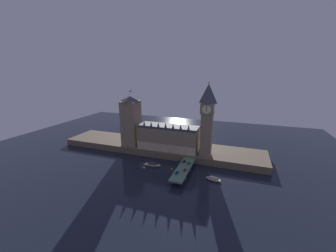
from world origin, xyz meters
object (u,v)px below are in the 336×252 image
at_px(car_northbound_lead, 184,161).
at_px(car_southbound_trail, 189,163).
at_px(car_southbound_lead, 185,170).
at_px(victoria_tower, 131,121).
at_px(pedestrian_near_rail, 173,173).
at_px(car_northbound_trail, 177,173).
at_px(boat_downstream, 213,179).
at_px(street_lamp_far, 182,156).
at_px(boat_upstream, 153,165).
at_px(street_lamp_mid, 189,164).
at_px(pedestrian_mid_walk, 188,170).
at_px(street_lamp_near, 172,171).
at_px(clock_tower, 207,118).

bearing_deg(car_northbound_lead, car_southbound_trail, -26.35).
height_order(car_southbound_lead, car_southbound_trail, car_southbound_lead).
distance_m(victoria_tower, pedestrian_near_rail, 83.93).
distance_m(car_northbound_trail, boat_downstream, 29.81).
relative_size(car_southbound_trail, pedestrian_near_rail, 2.83).
height_order(car_southbound_trail, street_lamp_far, street_lamp_far).
distance_m(car_northbound_lead, street_lamp_far, 5.32).
height_order(car_southbound_trail, boat_upstream, car_southbound_trail).
bearing_deg(car_northbound_trail, boat_upstream, 150.28).
xyz_separation_m(car_southbound_trail, boat_upstream, (-33.34, -3.78, -5.17)).
height_order(car_northbound_trail, boat_upstream, car_northbound_trail).
bearing_deg(car_southbound_lead, boat_upstream, 163.73).
bearing_deg(street_lamp_mid, pedestrian_mid_walk, -96.81).
height_order(car_northbound_trail, street_lamp_far, street_lamp_far).
height_order(car_northbound_trail, car_southbound_lead, car_southbound_lead).
bearing_deg(car_southbound_lead, car_southbound_trail, 90.00).
xyz_separation_m(street_lamp_near, street_lamp_mid, (10.42, 14.72, 0.73)).
bearing_deg(pedestrian_near_rail, victoria_tower, 143.30).
bearing_deg(pedestrian_near_rail, street_lamp_near, -100.17).
height_order(pedestrian_near_rail, street_lamp_mid, street_lamp_mid).
distance_m(car_northbound_lead, car_northbound_trail, 22.45).
height_order(clock_tower, pedestrian_mid_walk, clock_tower).
bearing_deg(victoria_tower, street_lamp_mid, -25.40).
distance_m(pedestrian_near_rail, street_lamp_far, 27.42).
bearing_deg(boat_upstream, boat_downstream, -7.59).
xyz_separation_m(car_northbound_lead, pedestrian_near_rail, (-2.40, -24.44, 0.19)).
relative_size(car_southbound_lead, boat_downstream, 0.31).
height_order(car_southbound_trail, pedestrian_near_rail, pedestrian_near_rail).
relative_size(street_lamp_mid, boat_upstream, 0.45).
bearing_deg(street_lamp_near, boat_upstream, 141.44).
height_order(clock_tower, car_northbound_trail, clock_tower).
bearing_deg(pedestrian_near_rail, car_northbound_lead, 84.38).
bearing_deg(boat_upstream, pedestrian_near_rail, -34.97).
height_order(car_northbound_trail, street_lamp_mid, street_lamp_mid).
bearing_deg(victoria_tower, car_northbound_trail, -34.54).
height_order(car_northbound_lead, street_lamp_far, street_lamp_far).
relative_size(clock_tower, car_northbound_trail, 14.97).
distance_m(car_northbound_trail, street_lamp_mid, 13.56).
relative_size(car_southbound_lead, pedestrian_mid_walk, 2.37).
distance_m(car_southbound_trail, pedestrian_near_rail, 23.21).
relative_size(clock_tower, pedestrian_mid_walk, 39.53).
bearing_deg(car_northbound_trail, victoria_tower, 145.46).
height_order(clock_tower, boat_downstream, clock_tower).
relative_size(car_northbound_trail, car_southbound_lead, 1.11).
xyz_separation_m(car_northbound_trail, street_lamp_far, (-2.80, 25.22, 3.58)).
bearing_deg(boat_downstream, pedestrian_mid_walk, -175.61).
bearing_deg(victoria_tower, pedestrian_near_rail, -36.70).
bearing_deg(car_northbound_lead, street_lamp_far, 135.34).
xyz_separation_m(street_lamp_mid, street_lamp_far, (-10.42, 14.72, -0.37)).
height_order(victoria_tower, car_southbound_trail, victoria_tower).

